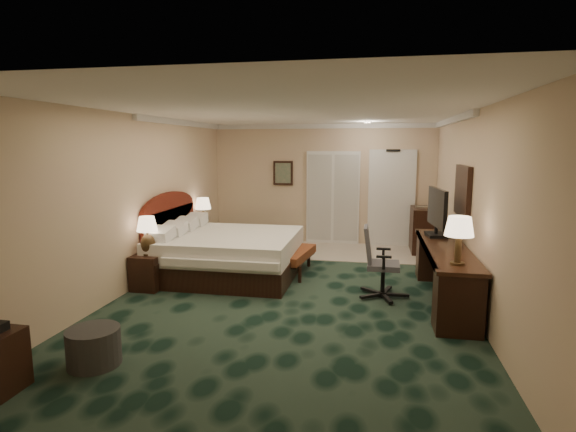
% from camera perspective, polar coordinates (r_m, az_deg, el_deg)
% --- Properties ---
extents(floor, '(5.00, 7.50, 0.00)m').
position_cam_1_polar(floor, '(6.89, 0.63, -9.85)').
color(floor, black).
rests_on(floor, ground).
extents(ceiling, '(5.00, 7.50, 0.00)m').
position_cam_1_polar(ceiling, '(6.54, 0.67, 13.16)').
color(ceiling, white).
rests_on(ceiling, wall_back).
extents(wall_back, '(5.00, 0.00, 2.70)m').
position_cam_1_polar(wall_back, '(10.27, 4.36, 4.03)').
color(wall_back, beige).
rests_on(wall_back, ground).
extents(wall_front, '(5.00, 0.00, 2.70)m').
position_cam_1_polar(wall_front, '(3.03, -12.10, -7.75)').
color(wall_front, beige).
rests_on(wall_front, ground).
extents(wall_left, '(0.00, 7.50, 2.70)m').
position_cam_1_polar(wall_left, '(7.44, -18.68, 1.76)').
color(wall_left, beige).
rests_on(wall_left, ground).
extents(wall_right, '(0.00, 7.50, 2.70)m').
position_cam_1_polar(wall_right, '(6.62, 22.48, 0.73)').
color(wall_right, beige).
rests_on(wall_right, ground).
extents(crown_molding, '(5.00, 7.50, 0.10)m').
position_cam_1_polar(crown_molding, '(6.54, 0.67, 12.73)').
color(crown_molding, white).
rests_on(crown_molding, wall_back).
extents(tile_patch, '(3.20, 1.70, 0.01)m').
position_cam_1_polar(tile_patch, '(9.58, 9.05, -4.55)').
color(tile_patch, beige).
rests_on(tile_patch, ground).
extents(headboard, '(0.12, 2.00, 1.40)m').
position_cam_1_polar(headboard, '(8.38, -14.76, -1.81)').
color(headboard, '#46130D').
rests_on(headboard, ground).
extents(entry_door, '(1.02, 0.06, 2.18)m').
position_cam_1_polar(entry_door, '(10.22, 12.99, 2.11)').
color(entry_door, white).
rests_on(entry_door, ground).
extents(closet_doors, '(1.20, 0.06, 2.10)m').
position_cam_1_polar(closet_doors, '(10.24, 5.70, 2.31)').
color(closet_doors, '#BABABA').
rests_on(closet_doors, ground).
extents(wall_art, '(0.45, 0.06, 0.55)m').
position_cam_1_polar(wall_art, '(10.36, -0.63, 5.48)').
color(wall_art, '#436652').
rests_on(wall_art, wall_back).
extents(wall_mirror, '(0.05, 0.95, 0.75)m').
position_cam_1_polar(wall_mirror, '(7.17, 21.31, 2.98)').
color(wall_mirror, white).
rests_on(wall_mirror, wall_right).
extents(bed, '(2.28, 2.11, 0.72)m').
position_cam_1_polar(bed, '(7.83, -7.49, -4.88)').
color(bed, white).
rests_on(bed, ground).
extents(nightstand_near, '(0.43, 0.50, 0.54)m').
position_cam_1_polar(nightstand_near, '(7.39, -17.28, -6.76)').
color(nightstand_near, black).
rests_on(nightstand_near, ground).
extents(nightstand_far, '(0.43, 0.49, 0.53)m').
position_cam_1_polar(nightstand_far, '(9.52, -10.50, -3.08)').
color(nightstand_far, black).
rests_on(nightstand_far, ground).
extents(lamp_near, '(0.37, 0.37, 0.60)m').
position_cam_1_polar(lamp_near, '(7.25, -17.41, -2.42)').
color(lamp_near, black).
rests_on(lamp_near, nightstand_near).
extents(lamp_far, '(0.36, 0.36, 0.63)m').
position_cam_1_polar(lamp_far, '(9.47, -10.72, 0.41)').
color(lamp_far, black).
rests_on(lamp_far, nightstand_far).
extents(bed_bench, '(0.58, 1.27, 0.41)m').
position_cam_1_polar(bed_bench, '(7.89, 0.95, -5.85)').
color(bed_bench, maroon).
rests_on(bed_bench, ground).
extents(ottoman, '(0.64, 0.64, 0.38)m').
position_cam_1_polar(ottoman, '(5.15, -23.45, -14.99)').
color(ottoman, '#2C2C2C').
rests_on(ottoman, ground).
extents(desk, '(0.59, 2.76, 0.80)m').
position_cam_1_polar(desk, '(6.87, 19.20, -6.94)').
color(desk, black).
rests_on(desk, ground).
extents(tv, '(0.19, 0.98, 0.76)m').
position_cam_1_polar(tv, '(7.42, 18.39, 0.41)').
color(tv, black).
rests_on(tv, desk).
extents(desk_lamp, '(0.38, 0.38, 0.60)m').
position_cam_1_polar(desk_lamp, '(5.74, 20.85, -2.90)').
color(desk_lamp, black).
rests_on(desk_lamp, desk).
extents(desk_chair, '(0.62, 0.58, 1.06)m').
position_cam_1_polar(desk_chair, '(6.74, 12.02, -5.77)').
color(desk_chair, '#44424E').
rests_on(desk_chair, ground).
extents(minibar, '(0.50, 0.89, 0.94)m').
position_cam_1_polar(minibar, '(9.83, 16.79, -1.71)').
color(minibar, black).
rests_on(minibar, ground).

